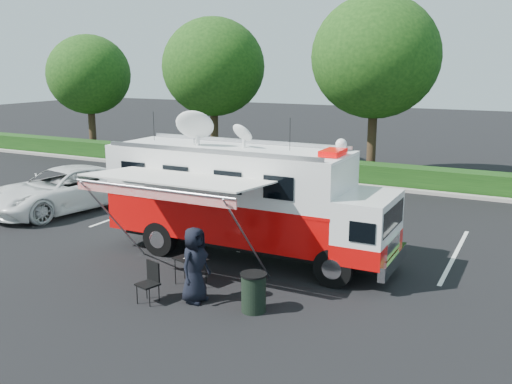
% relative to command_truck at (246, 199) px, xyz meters
% --- Properties ---
extents(ground_plane, '(120.00, 120.00, 0.00)m').
position_rel_command_truck_xyz_m(ground_plane, '(0.08, 0.00, -1.79)').
color(ground_plane, black).
rests_on(ground_plane, ground).
extents(back_border, '(60.00, 6.14, 8.87)m').
position_rel_command_truck_xyz_m(back_border, '(1.22, 12.90, 3.21)').
color(back_border, '#9E998E').
rests_on(back_border, ground_plane).
extents(stall_lines, '(24.12, 5.50, 0.01)m').
position_rel_command_truck_xyz_m(stall_lines, '(-0.42, 3.00, -1.78)').
color(stall_lines, silver).
rests_on(stall_lines, ground_plane).
extents(command_truck, '(8.70, 2.39, 4.18)m').
position_rel_command_truck_xyz_m(command_truck, '(0.00, 0.00, 0.00)').
color(command_truck, black).
rests_on(command_truck, ground_plane).
extents(awning, '(4.75, 2.47, 2.87)m').
position_rel_command_truck_xyz_m(awning, '(-0.78, -2.49, 0.90)').
color(awning, silver).
rests_on(awning, ground_plane).
extents(white_suv, '(3.96, 6.47, 1.68)m').
position_rel_command_truck_xyz_m(white_suv, '(-8.99, 1.61, -1.79)').
color(white_suv, white).
rests_on(white_suv, ground_plane).
extents(person, '(0.65, 0.95, 1.87)m').
position_rel_command_truck_xyz_m(person, '(0.43, -3.45, -1.79)').
color(person, black).
rests_on(person, ground_plane).
extents(folding_table, '(0.96, 0.79, 0.71)m').
position_rel_command_truck_xyz_m(folding_table, '(-0.30, -2.55, -1.13)').
color(folding_table, black).
rests_on(folding_table, ground_plane).
extents(folding_chair, '(0.57, 0.60, 0.98)m').
position_rel_command_truck_xyz_m(folding_chair, '(-0.55, -3.92, -1.21)').
color(folding_chair, black).
rests_on(folding_chair, ground_plane).
extents(trash_bin, '(0.63, 0.63, 0.93)m').
position_rel_command_truck_xyz_m(trash_bin, '(1.96, -3.31, -1.32)').
color(trash_bin, black).
rests_on(trash_bin, ground_plane).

